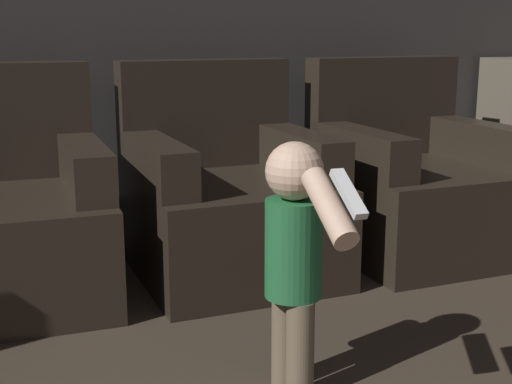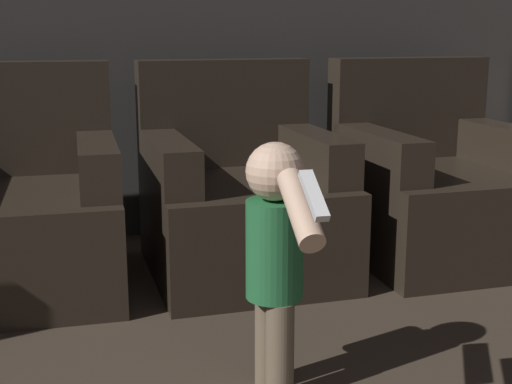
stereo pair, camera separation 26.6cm
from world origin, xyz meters
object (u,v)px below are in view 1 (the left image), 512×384
Objects in this scene: armchair_left at (3,220)px; person_toddler at (295,249)px; armchair_right at (413,186)px; armchair_middle at (227,202)px.

armchair_left is 1.22× the size of person_toddler.
armchair_middle is at bearing 177.16° from armchair_right.
armchair_middle is 0.98m from armchair_right.
person_toddler is at bearing -136.62° from armchair_right.
armchair_middle reaches higher than person_toddler.
armchair_left is at bearing 177.16° from armchair_right.
armchair_left is 0.98m from armchair_middle.
armchair_right is at bearing -0.87° from armchair_left.
armchair_middle is (0.98, -0.00, 0.00)m from armchair_left.
armchair_right is 1.64m from person_toddler.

